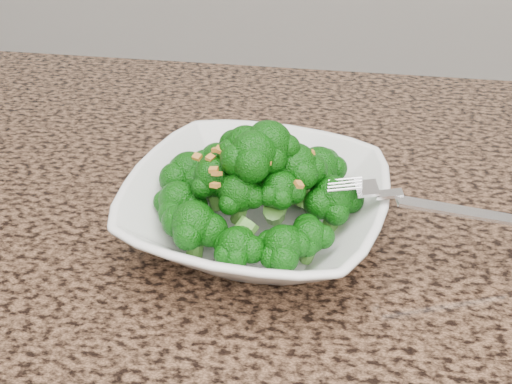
# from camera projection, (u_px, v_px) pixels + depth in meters

# --- Properties ---
(granite_counter) EXTENTS (1.64, 1.04, 0.03)m
(granite_counter) POSITION_uv_depth(u_px,v_px,m) (323.00, 336.00, 0.54)
(granite_counter) COLOR brown
(granite_counter) RESTS_ON cabinet
(bowl) EXTENTS (0.28, 0.28, 0.06)m
(bowl) POSITION_uv_depth(u_px,v_px,m) (256.00, 209.00, 0.61)
(bowl) COLOR white
(bowl) RESTS_ON granite_counter
(broccoli_pile) EXTENTS (0.22, 0.22, 0.07)m
(broccoli_pile) POSITION_uv_depth(u_px,v_px,m) (256.00, 148.00, 0.57)
(broccoli_pile) COLOR #0C5309
(broccoli_pile) RESTS_ON bowl
(garlic_topping) EXTENTS (0.13, 0.13, 0.01)m
(garlic_topping) POSITION_uv_depth(u_px,v_px,m) (256.00, 107.00, 0.55)
(garlic_topping) COLOR gold
(garlic_topping) RESTS_ON broccoli_pile
(fork) EXTENTS (0.20, 0.06, 0.01)m
(fork) POSITION_uv_depth(u_px,v_px,m) (394.00, 195.00, 0.57)
(fork) COLOR silver
(fork) RESTS_ON bowl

